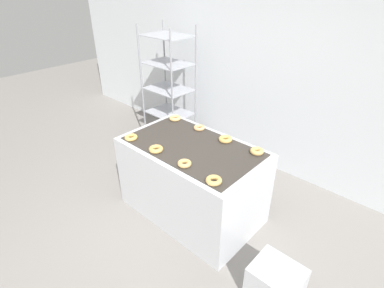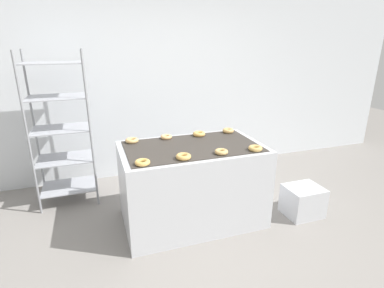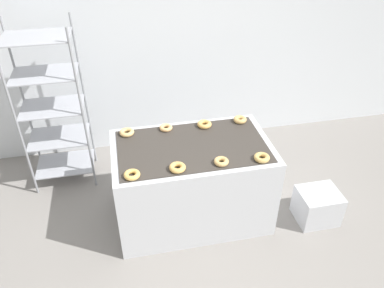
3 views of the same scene
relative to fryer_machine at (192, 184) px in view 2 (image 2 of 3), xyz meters
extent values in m
plane|color=gray|center=(0.00, -0.69, -0.43)|extent=(14.00, 14.00, 0.00)
cube|color=silver|center=(0.00, 1.44, 0.97)|extent=(8.00, 0.05, 2.80)
cube|color=silver|center=(0.00, 0.00, 0.00)|extent=(1.45, 0.87, 0.85)
cube|color=#38332D|center=(0.00, 0.00, 0.42)|extent=(1.33, 0.77, 0.01)
cube|color=#262628|center=(0.40, -0.40, 0.17)|extent=(0.12, 0.07, 0.10)
cylinder|color=gray|center=(-1.59, 0.67, 0.47)|extent=(0.02, 0.02, 1.78)
cylinder|color=gray|center=(-0.97, 0.67, 0.47)|extent=(0.02, 0.02, 1.78)
cylinder|color=gray|center=(-1.59, 1.13, 0.47)|extent=(0.02, 0.02, 1.78)
cylinder|color=gray|center=(-0.97, 1.13, 0.47)|extent=(0.02, 0.02, 1.78)
cube|color=#A8AAB2|center=(-1.28, 0.90, -0.25)|extent=(0.63, 0.46, 0.01)
cube|color=#A8AAB2|center=(-1.28, 0.90, 0.12)|extent=(0.63, 0.46, 0.01)
cube|color=#A8AAB2|center=(-1.28, 0.90, 0.48)|extent=(0.63, 0.46, 0.01)
cube|color=#A8AAB2|center=(-1.28, 0.90, 0.85)|extent=(0.63, 0.46, 0.01)
cube|color=#A8AAB2|center=(-1.28, 0.90, 1.22)|extent=(0.63, 0.46, 0.01)
cube|color=silver|center=(1.20, -0.31, -0.26)|extent=(0.39, 0.34, 0.33)
torus|color=#E9B55B|center=(-0.56, -0.32, 0.45)|extent=(0.13, 0.13, 0.04)
torus|color=#DEAA5A|center=(-0.19, -0.31, 0.45)|extent=(0.14, 0.14, 0.04)
torus|color=tan|center=(0.19, -0.30, 0.45)|extent=(0.13, 0.13, 0.04)
torus|color=tan|center=(0.54, -0.32, 0.45)|extent=(0.14, 0.14, 0.04)
torus|color=#E7B66F|center=(-0.56, 0.31, 0.45)|extent=(0.14, 0.14, 0.04)
torus|color=#ECB270|center=(-0.19, 0.32, 0.45)|extent=(0.12, 0.12, 0.04)
torus|color=#E3AE5A|center=(0.19, 0.30, 0.45)|extent=(0.14, 0.14, 0.04)
torus|color=tan|center=(0.55, 0.31, 0.45)|extent=(0.13, 0.13, 0.05)
camera|label=1|loc=(1.75, -1.90, 1.93)|focal=28.00mm
camera|label=2|loc=(-0.93, -2.71, 1.43)|focal=28.00mm
camera|label=3|loc=(-0.57, -2.70, 2.35)|focal=35.00mm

